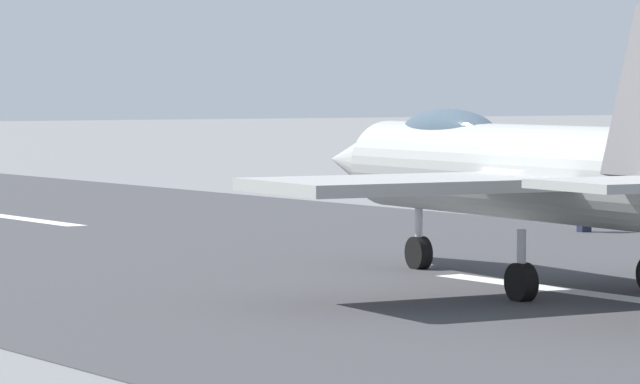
# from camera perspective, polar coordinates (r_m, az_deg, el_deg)

# --- Properties ---
(ground_plane) EXTENTS (400.00, 400.00, 0.00)m
(ground_plane) POSITION_cam_1_polar(r_m,az_deg,el_deg) (37.96, 7.49, -3.05)
(ground_plane) COLOR slate
(runway_strip) EXTENTS (240.00, 26.00, 0.02)m
(runway_strip) POSITION_cam_1_polar(r_m,az_deg,el_deg) (37.95, 7.51, -3.03)
(runway_strip) COLOR #3D3D40
(runway_strip) RESTS_ON ground
(fighter_jet) EXTENTS (16.65, 13.43, 5.66)m
(fighter_jet) POSITION_cam_1_polar(r_m,az_deg,el_deg) (38.19, 6.65, 0.70)
(fighter_jet) COLOR #9DA09E
(fighter_jet) RESTS_ON ground
(crew_person) EXTENTS (0.43, 0.65, 1.61)m
(crew_person) POSITION_cam_1_polar(r_m,az_deg,el_deg) (53.62, 8.14, -0.39)
(crew_person) COLOR #1E2338
(crew_person) RESTS_ON ground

